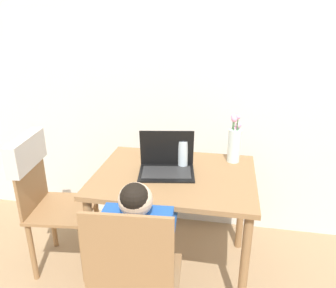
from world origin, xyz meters
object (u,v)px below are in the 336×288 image
object	(u,v)px
flower_vase	(234,142)
chair_occupied	(136,285)
laptop	(167,162)
water_bottle	(183,153)
chair_spare	(42,183)
person_seated	(140,244)

from	to	relation	value
flower_vase	chair_occupied	bearing A→B (deg)	-114.61
chair_occupied	laptop	bearing A→B (deg)	-95.65
laptop	water_bottle	world-z (taller)	laptop
chair_spare	flower_vase	xyz separation A→B (m)	(1.22, 0.35, 0.24)
chair_spare	person_seated	world-z (taller)	person_seated
laptop	flower_vase	bearing A→B (deg)	19.30
laptop	water_bottle	xyz separation A→B (m)	(0.09, 0.08, 0.04)
chair_occupied	water_bottle	bearing A→B (deg)	-102.10
chair_spare	person_seated	distance (m)	0.91
flower_vase	water_bottle	world-z (taller)	flower_vase
person_seated	laptop	world-z (taller)	laptop
chair_occupied	chair_spare	size ratio (longest dim) A/B	0.99
chair_spare	flower_vase	world-z (taller)	flower_vase
flower_vase	water_bottle	distance (m)	0.36
chair_occupied	laptop	world-z (taller)	laptop
chair_occupied	laptop	xyz separation A→B (m)	(0.01, 0.70, 0.31)
chair_occupied	person_seated	xyz separation A→B (m)	(-0.01, 0.13, 0.13)
chair_occupied	flower_vase	world-z (taller)	flower_vase
chair_occupied	chair_spare	distance (m)	1.00
flower_vase	person_seated	bearing A→B (deg)	-118.56
flower_vase	laptop	bearing A→B (deg)	-151.11
person_seated	water_bottle	size ratio (longest dim) A/B	4.91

